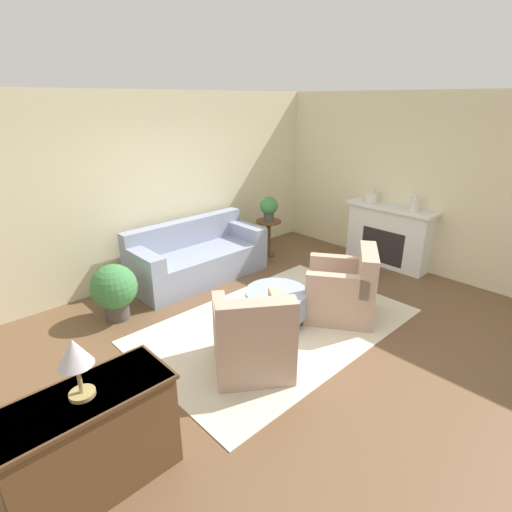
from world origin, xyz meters
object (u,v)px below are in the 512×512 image
armchair_right (344,291)px  side_table (269,233)px  potted_plant_on_side_table (269,207)px  table_lamp (75,356)px  vase_mantel_near (372,197)px  ottoman_table (276,302)px  vase_mantel_far (415,204)px  couch (197,258)px  dresser (92,440)px  potted_plant_floor (114,289)px  armchair_left (253,339)px

armchair_right → side_table: (0.83, 2.20, 0.08)m
potted_plant_on_side_table → table_lamp: (-4.22, -2.43, 0.23)m
side_table → vase_mantel_near: size_ratio=2.73×
armchair_right → potted_plant_on_side_table: 2.42m
ottoman_table → table_lamp: (-2.63, -0.71, 0.85)m
side_table → vase_mantel_far: vase_mantel_far is taller
couch → dresser: couch is taller
armchair_right → vase_mantel_near: size_ratio=4.66×
side_table → vase_mantel_far: (1.17, -2.06, 0.70)m
vase_mantel_near → table_lamp: vase_mantel_near is taller
ottoman_table → table_lamp: 2.85m
armchair_right → table_lamp: 3.48m
vase_mantel_near → vase_mantel_far: vase_mantel_far is taller
couch → armchair_right: size_ratio=1.90×
dresser → potted_plant_on_side_table: size_ratio=2.76×
ottoman_table → table_lamp: table_lamp is taller
table_lamp → dresser: bearing=-90.0°
potted_plant_on_side_table → table_lamp: bearing=-150.1°
ottoman_table → vase_mantel_far: vase_mantel_far is taller
vase_mantel_far → potted_plant_on_side_table: vase_mantel_far is taller
dresser → vase_mantel_near: vase_mantel_near is taller
armchair_right → ottoman_table: size_ratio=1.44×
potted_plant_floor → couch: bearing=12.3°
side_table → potted_plant_floor: bearing=-175.6°
vase_mantel_near → potted_plant_on_side_table: vase_mantel_near is taller
side_table → ottoman_table: bearing=-132.7°
armchair_right → potted_plant_floor: size_ratio=1.52×
armchair_left → dresser: size_ratio=0.95×
dresser → vase_mantel_far: (5.38, 0.37, 0.71)m
armchair_right → side_table: armchair_right is taller
dresser → vase_mantel_far: vase_mantel_far is taller
couch → armchair_left: size_ratio=1.90×
vase_mantel_far → potted_plant_floor: 4.62m
armchair_right → dresser: armchair_right is taller
potted_plant_on_side_table → table_lamp: table_lamp is taller
potted_plant_on_side_table → table_lamp: 4.87m
armchair_right → vase_mantel_far: bearing=4.1°
couch → vase_mantel_near: (2.66, -1.40, 0.80)m
armchair_right → table_lamp: table_lamp is taller
armchair_right → vase_mantel_far: 2.15m
armchair_left → potted_plant_on_side_table: potted_plant_on_side_table is taller
vase_mantel_far → table_lamp: (-5.38, -0.37, 0.00)m
vase_mantel_near → potted_plant_on_side_table: (-1.17, 1.30, -0.22)m
ottoman_table → vase_mantel_far: bearing=-7.1°
side_table → vase_mantel_near: 1.88m
ottoman_table → vase_mantel_far: size_ratio=2.88×
potted_plant_on_side_table → side_table: bearing=180.0°
side_table → dresser: size_ratio=0.56×
side_table → vase_mantel_far: size_ratio=2.42×
dresser → vase_mantel_near: size_ratio=4.89×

